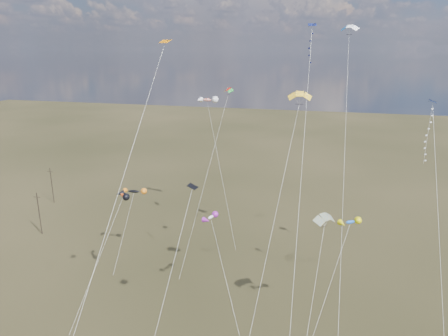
% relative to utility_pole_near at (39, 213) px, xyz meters
% --- Properties ---
extents(utility_pole_near, '(1.40, 0.20, 8.00)m').
position_rel_utility_pole_near_xyz_m(utility_pole_near, '(0.00, 0.00, 0.00)').
color(utility_pole_near, black).
rests_on(utility_pole_near, ground).
extents(utility_pole_far, '(1.40, 0.20, 8.00)m').
position_rel_utility_pole_near_xyz_m(utility_pole_far, '(-8.00, 14.00, 0.00)').
color(utility_pole_far, black).
rests_on(utility_pole_far, ground).
extents(diamond_navy_tall, '(1.40, 25.11, 35.40)m').
position_rel_utility_pole_near_xyz_m(diamond_navy_tall, '(47.33, -11.68, 26.28)').
color(diamond_navy_tall, '#0C154C').
rests_on(diamond_navy_tall, ground).
extents(diamond_black_mid, '(1.60, 17.00, 19.62)m').
position_rel_utility_pole_near_xyz_m(diamond_black_mid, '(36.72, -24.56, 10.53)').
color(diamond_black_mid, black).
rests_on(diamond_black_mid, ground).
extents(diamond_navy_right, '(2.45, 14.99, 27.58)m').
position_rel_utility_pole_near_xyz_m(diamond_navy_right, '(60.29, -10.46, 18.92)').
color(diamond_navy_right, '#0B1745').
rests_on(diamond_navy_right, ground).
extents(diamond_orange_center, '(4.39, 22.30, 33.45)m').
position_rel_utility_pole_near_xyz_m(diamond_orange_center, '(34.36, -30.25, 18.01)').
color(diamond_orange_center, orange).
rests_on(diamond_orange_center, ground).
extents(parafoil_yellow, '(4.77, 16.47, 28.83)m').
position_rel_utility_pole_near_xyz_m(parafoil_yellow, '(46.62, -13.81, 23.99)').
color(parafoil_yellow, yellow).
rests_on(parafoil_yellow, ground).
extents(parafoil_blue_white, '(2.49, 30.06, 36.05)m').
position_rel_utility_pole_near_xyz_m(parafoil_blue_white, '(51.46, -0.27, 31.09)').
color(parafoil_blue_white, '#0E63B1').
rests_on(parafoil_blue_white, ground).
extents(parafoil_striped, '(2.95, 14.03, 15.38)m').
position_rel_utility_pole_near_xyz_m(parafoil_striped, '(50.13, -13.66, 10.57)').
color(parafoil_striped, gold).
rests_on(parafoil_striped, ground).
extents(parafoil_tricolor, '(5.00, 15.06, 27.13)m').
position_rel_utility_pole_near_xyz_m(parafoil_tricolor, '(33.91, 5.86, 22.28)').
color(parafoil_tricolor, yellow).
rests_on(parafoil_tricolor, ground).
extents(novelty_black_orange, '(3.78, 7.51, 11.86)m').
position_rel_utility_pole_near_xyz_m(novelty_black_orange, '(20.97, -3.04, 7.19)').
color(novelty_black_orange, black).
rests_on(novelty_black_orange, ground).
extents(novelty_orange_black, '(3.04, 13.74, 14.65)m').
position_rel_utility_pole_near_xyz_m(novelty_orange_black, '(24.06, -11.83, 9.97)').
color(novelty_orange_black, '#CC4011').
rests_on(novelty_orange_black, ground).
extents(novelty_white_purple, '(6.72, 8.76, 12.64)m').
position_rel_utility_pole_near_xyz_m(novelty_white_purple, '(36.15, -11.49, 8.03)').
color(novelty_white_purple, white).
rests_on(novelty_white_purple, ground).
extents(novelty_redwhite_stripe, '(10.79, 13.89, 24.32)m').
position_rel_utility_pole_near_xyz_m(novelty_redwhite_stripe, '(27.43, 15.55, 19.47)').
color(novelty_redwhite_stripe, red).
rests_on(novelty_redwhite_stripe, ground).
extents(novelty_blue_yellow, '(5.35, 9.17, 15.10)m').
position_rel_utility_pole_near_xyz_m(novelty_blue_yellow, '(52.79, -14.26, 10.47)').
color(novelty_blue_yellow, blue).
rests_on(novelty_blue_yellow, ground).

